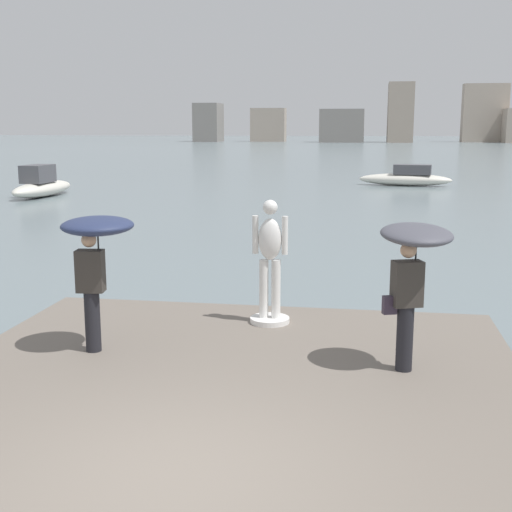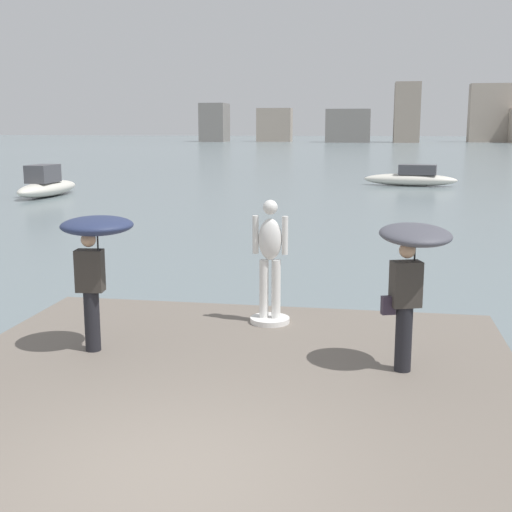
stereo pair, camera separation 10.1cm
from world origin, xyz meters
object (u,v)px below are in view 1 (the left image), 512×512
Objects in this scene: statue_white_figure at (270,266)px; onlooker_right at (413,259)px; boat_far at (406,178)px; onlooker_left at (96,244)px; boat_mid at (42,185)px.

onlooker_right is at bearing -41.23° from statue_white_figure.
onlooker_right reaches higher than boat_far.
statue_white_figure is 1.04× the size of onlooker_left.
statue_white_figure is 2.92m from onlooker_left.
statue_white_figure is at bearing -55.74° from boat_mid.
statue_white_figure reaches higher than boat_mid.
boat_far is at bearing 82.94° from statue_white_figure.
onlooker_right is 0.36× the size of boat_mid.
onlooker_right is 29.36m from boat_mid.
onlooker_left is 33.92m from boat_far.
boat_far is at bearing 26.89° from boat_mid.
onlooker_right is 0.35× the size of boat_far.
onlooker_left is at bearing -100.42° from boat_far.
boat_far is at bearing 79.58° from onlooker_left.
boat_far is (1.77, 33.40, -1.41)m from onlooker_right.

